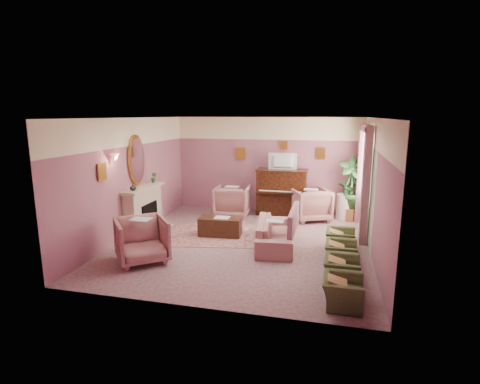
% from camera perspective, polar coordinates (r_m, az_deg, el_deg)
% --- Properties ---
extents(floor, '(5.50, 6.00, 0.01)m').
position_cam_1_polar(floor, '(8.61, 0.55, -7.75)').
color(floor, gray).
rests_on(floor, ground).
extents(ceiling, '(5.50, 6.00, 0.01)m').
position_cam_1_polar(ceiling, '(8.12, 0.59, 11.23)').
color(ceiling, beige).
rests_on(ceiling, wall_back).
extents(wall_back, '(5.50, 0.02, 2.80)m').
position_cam_1_polar(wall_back, '(11.16, 4.13, 4.12)').
color(wall_back, '#805572').
rests_on(wall_back, floor).
extents(wall_front, '(5.50, 0.02, 2.80)m').
position_cam_1_polar(wall_front, '(5.45, -6.72, -4.03)').
color(wall_front, '#805572').
rests_on(wall_front, floor).
extents(wall_left, '(0.02, 6.00, 2.80)m').
position_cam_1_polar(wall_left, '(9.27, -16.22, 2.13)').
color(wall_left, '#805572').
rests_on(wall_left, floor).
extents(wall_right, '(0.02, 6.00, 2.80)m').
position_cam_1_polar(wall_right, '(8.08, 19.91, 0.54)').
color(wall_right, '#805572').
rests_on(wall_right, floor).
extents(picture_rail_band, '(5.50, 0.01, 0.65)m').
position_cam_1_polar(picture_rail_band, '(11.06, 4.20, 9.65)').
color(picture_rail_band, '#FDF2C9').
rests_on(picture_rail_band, wall_back).
extents(stripe_panel, '(0.01, 3.00, 2.15)m').
position_cam_1_polar(stripe_panel, '(9.41, 18.90, 0.09)').
color(stripe_panel, '#A4B78F').
rests_on(stripe_panel, wall_right).
extents(fireplace_surround, '(0.30, 1.40, 1.10)m').
position_cam_1_polar(fireplace_surround, '(9.53, -14.50, -2.75)').
color(fireplace_surround, beige).
rests_on(fireplace_surround, floor).
extents(fireplace_inset, '(0.18, 0.72, 0.68)m').
position_cam_1_polar(fireplace_inset, '(9.52, -13.93, -3.66)').
color(fireplace_inset, black).
rests_on(fireplace_inset, floor).
extents(fire_ember, '(0.06, 0.54, 0.10)m').
position_cam_1_polar(fire_ember, '(9.55, -13.66, -4.72)').
color(fire_ember, '#EC4B0C').
rests_on(fire_ember, floor).
extents(mantel_shelf, '(0.40, 1.55, 0.07)m').
position_cam_1_polar(mantel_shelf, '(9.39, -14.52, 0.61)').
color(mantel_shelf, beige).
rests_on(mantel_shelf, fireplace_surround).
extents(hearth, '(0.55, 1.50, 0.02)m').
position_cam_1_polar(hearth, '(9.59, -13.28, -5.95)').
color(hearth, beige).
rests_on(hearth, floor).
extents(mirror_frame, '(0.04, 0.72, 1.20)m').
position_cam_1_polar(mirror_frame, '(9.36, -15.49, 4.73)').
color(mirror_frame, '#AA7229').
rests_on(mirror_frame, wall_left).
extents(mirror_glass, '(0.01, 0.60, 1.06)m').
position_cam_1_polar(mirror_glass, '(9.35, -15.35, 4.73)').
color(mirror_glass, white).
rests_on(mirror_glass, wall_left).
extents(sconce_shade, '(0.20, 0.20, 0.16)m').
position_cam_1_polar(sconce_shade, '(8.40, -18.56, 5.03)').
color(sconce_shade, '#FF766F').
rests_on(sconce_shade, wall_left).
extents(piano, '(1.40, 0.60, 1.30)m').
position_cam_1_polar(piano, '(10.90, 6.38, -0.11)').
color(piano, black).
rests_on(piano, floor).
extents(piano_keyshelf, '(1.30, 0.12, 0.06)m').
position_cam_1_polar(piano_keyshelf, '(10.54, 6.13, -0.11)').
color(piano_keyshelf, black).
rests_on(piano_keyshelf, piano).
extents(piano_keys, '(1.20, 0.08, 0.02)m').
position_cam_1_polar(piano_keys, '(10.53, 6.14, 0.10)').
color(piano_keys, silver).
rests_on(piano_keys, piano).
extents(piano_top, '(1.45, 0.65, 0.04)m').
position_cam_1_polar(piano_top, '(10.78, 6.46, 3.33)').
color(piano_top, black).
rests_on(piano_top, piano).
extents(television, '(0.80, 0.12, 0.48)m').
position_cam_1_polar(television, '(10.69, 6.46, 4.83)').
color(television, black).
rests_on(television, piano).
extents(print_back_left, '(0.30, 0.03, 0.38)m').
position_cam_1_polar(print_back_left, '(11.24, 0.08, 5.85)').
color(print_back_left, '#AA7229').
rests_on(print_back_left, wall_back).
extents(print_back_right, '(0.26, 0.03, 0.34)m').
position_cam_1_polar(print_back_right, '(10.92, 12.20, 5.73)').
color(print_back_right, '#AA7229').
rests_on(print_back_right, wall_back).
extents(print_back_mid, '(0.22, 0.03, 0.26)m').
position_cam_1_polar(print_back_mid, '(10.98, 6.73, 7.10)').
color(print_back_mid, '#AA7229').
rests_on(print_back_mid, wall_back).
extents(print_left_wall, '(0.03, 0.28, 0.36)m').
position_cam_1_polar(print_left_wall, '(8.19, -20.28, 2.93)').
color(print_left_wall, '#AA7229').
rests_on(print_left_wall, wall_left).
extents(window_blind, '(0.03, 1.40, 1.80)m').
position_cam_1_polar(window_blind, '(9.56, 18.82, 4.07)').
color(window_blind, beige).
rests_on(window_blind, wall_right).
extents(curtain_left, '(0.16, 0.34, 2.60)m').
position_cam_1_polar(curtain_left, '(8.71, 18.60, 0.71)').
color(curtain_left, '#8F5464').
rests_on(curtain_left, floor).
extents(curtain_right, '(0.16, 0.34, 2.60)m').
position_cam_1_polar(curtain_right, '(10.52, 17.84, 2.57)').
color(curtain_right, '#8F5464').
rests_on(curtain_right, floor).
extents(pelmet, '(0.16, 2.20, 0.16)m').
position_cam_1_polar(pelmet, '(9.49, 18.67, 9.24)').
color(pelmet, '#8F5464').
rests_on(pelmet, wall_right).
extents(mantel_plant, '(0.16, 0.16, 0.28)m').
position_cam_1_polar(mantel_plant, '(9.84, -13.01, 2.18)').
color(mantel_plant, '#2C5E2D').
rests_on(mantel_plant, mantel_shelf).
extents(mantel_vase, '(0.16, 0.16, 0.16)m').
position_cam_1_polar(mantel_vase, '(8.94, -16.00, 0.69)').
color(mantel_vase, '#FDF2C9').
rests_on(mantel_vase, mantel_shelf).
extents(area_rug, '(2.79, 2.24, 0.01)m').
position_cam_1_polar(area_rug, '(9.15, -2.77, -6.54)').
color(area_rug, '#A46862').
rests_on(area_rug, floor).
extents(coffee_table, '(1.04, 0.58, 0.45)m').
position_cam_1_polar(coffee_table, '(9.06, -3.03, -5.27)').
color(coffee_table, '#381F10').
rests_on(coffee_table, floor).
extents(table_paper, '(0.35, 0.28, 0.01)m').
position_cam_1_polar(table_paper, '(8.98, -2.74, -3.89)').
color(table_paper, silver).
rests_on(table_paper, coffee_table).
extents(sofa, '(0.66, 1.97, 0.80)m').
position_cam_1_polar(sofa, '(8.37, 5.36, -5.51)').
color(sofa, '#AC736E').
rests_on(sofa, floor).
extents(sofa_throw, '(0.10, 1.49, 0.55)m').
position_cam_1_polar(sofa_throw, '(8.27, 8.14, -4.34)').
color(sofa_throw, '#8F5464').
rests_on(sofa_throw, sofa).
extents(floral_armchair_left, '(0.94, 0.94, 0.98)m').
position_cam_1_polar(floral_armchair_left, '(10.66, -1.21, -1.19)').
color(floral_armchair_left, '#AC736E').
rests_on(floral_armchair_left, floor).
extents(floral_armchair_right, '(0.94, 0.94, 0.98)m').
position_cam_1_polar(floral_armchair_right, '(10.47, 10.70, -1.64)').
color(floral_armchair_right, '#AC736E').
rests_on(floral_armchair_right, floor).
extents(floral_armchair_front, '(0.94, 0.94, 0.98)m').
position_cam_1_polar(floral_armchair_front, '(7.67, -14.73, -6.77)').
color(floral_armchair_front, '#AC736E').
rests_on(floral_armchair_front, floor).
extents(olive_chair_a, '(0.49, 0.70, 0.60)m').
position_cam_1_polar(olive_chair_a, '(6.07, 15.44, -13.78)').
color(olive_chair_a, '#4B5A2F').
rests_on(olive_chair_a, floor).
extents(olive_chair_b, '(0.49, 0.70, 0.60)m').
position_cam_1_polar(olive_chair_b, '(6.82, 15.29, -10.85)').
color(olive_chair_b, '#4B5A2F').
rests_on(olive_chair_b, floor).
extents(olive_chair_c, '(0.49, 0.70, 0.60)m').
position_cam_1_polar(olive_chair_c, '(7.58, 15.16, -8.51)').
color(olive_chair_c, '#4B5A2F').
rests_on(olive_chair_c, floor).
extents(olive_chair_d, '(0.49, 0.70, 0.60)m').
position_cam_1_polar(olive_chair_d, '(8.36, 15.07, -6.59)').
color(olive_chair_d, '#4B5A2F').
rests_on(olive_chair_d, floor).
extents(side_table, '(0.52, 0.52, 0.70)m').
position_cam_1_polar(side_table, '(10.85, 15.84, -2.17)').
color(side_table, silver).
rests_on(side_table, floor).
extents(side_plant_big, '(0.30, 0.30, 0.34)m').
position_cam_1_polar(side_plant_big, '(10.74, 16.00, 0.53)').
color(side_plant_big, '#2C5E2D').
rests_on(side_plant_big, side_table).
extents(side_plant_small, '(0.16, 0.16, 0.28)m').
position_cam_1_polar(side_plant_small, '(10.65, 16.65, 0.24)').
color(side_plant_small, '#2C5E2D').
rests_on(side_plant_small, side_table).
extents(palm_pot, '(0.34, 0.34, 0.34)m').
position_cam_1_polar(palm_pot, '(10.77, 16.36, -3.29)').
color(palm_pot, '#94582C').
rests_on(palm_pot, floor).
extents(palm_plant, '(0.76, 0.76, 1.44)m').
position_cam_1_polar(palm_plant, '(10.58, 16.64, 1.38)').
color(palm_plant, '#2C5E2D').
rests_on(palm_plant, palm_pot).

